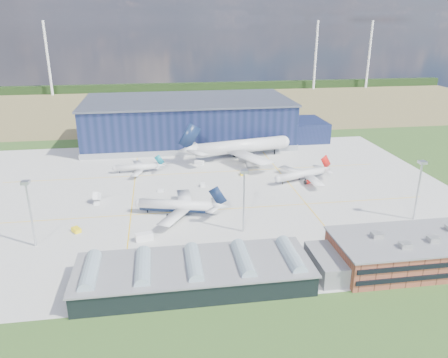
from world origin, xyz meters
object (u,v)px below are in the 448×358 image
gse_cart_b (161,191)px  airstair (97,198)px  airliner_regional (136,164)px  car_a (340,249)px  gse_tug_b (335,235)px  light_mast_east (419,181)px  light_mast_center (244,191)px  airliner_red (301,171)px  ops_building (409,252)px  gse_cart_a (203,185)px  hangar (192,123)px  gse_van_c (287,248)px  airliner_widebody (241,140)px  gse_van_b (199,163)px  gse_tug_a (76,230)px  car_b (396,244)px  airliner_navy (176,200)px  light_mast_west (29,203)px  gse_tug_c (243,174)px  gse_van_a (144,237)px

gse_cart_b → airstair: size_ratio=0.53×
airliner_regional → car_a: 111.22m
car_a → gse_tug_b: bearing=-24.5°
light_mast_east → gse_tug_b: 38.70m
light_mast_center → airstair: light_mast_center is taller
airliner_red → gse_cart_b: airliner_red is taller
ops_building → light_mast_center: light_mast_center is taller
gse_cart_a → hangar: bearing=92.5°
airliner_red → gse_van_c: bearing=49.7°
airliner_widebody → gse_tug_b: airliner_widebody is taller
gse_van_b → light_mast_east: bearing=-107.2°
light_mast_center → gse_van_c: bearing=-54.5°
airliner_regional → gse_tug_a: 64.38m
ops_building → airliner_red: (-8.89, 76.02, 0.45)m
airliner_regional → gse_van_b: (31.62, 7.90, -3.16)m
car_a → car_b: bearing=-102.1°
airliner_navy → airliner_widebody: airliner_widebody is taller
ops_building → gse_cart_b: (-73.26, 72.58, -4.22)m
gse_cart_b → light_mast_east: bearing=-103.8°
airliner_red → airstair: 91.00m
ops_building → gse_van_b: ops_building is taller
airliner_regional → airliner_red: bearing=162.8°
hangar → gse_cart_a: size_ratio=45.56×
light_mast_center → airstair: bearing=147.1°
airliner_regional → light_mast_west: bearing=66.8°
car_a → airliner_widebody: bearing=-4.9°
hangar → airstair: bearing=-117.6°
gse_tug_c → airliner_red: bearing=-26.8°
hangar → gse_tug_b: bearing=-74.3°
hangar → airstair: size_ratio=28.86×
light_mast_center → airliner_red: 59.38m
gse_van_a → car_a: size_ratio=1.76×
airliner_regional → gse_van_a: bearing=94.4°
gse_cart_a → airstair: 46.16m
gse_van_a → car_a: bearing=-116.8°
light_mast_west → light_mast_east: bearing=0.0°
airliner_red → car_b: 65.29m
airliner_navy → airliner_widebody: (37.99, 67.00, 4.57)m
airliner_widebody → gse_van_a: airliner_widebody is taller
light_mast_east → gse_van_a: light_mast_east is taller
airliner_red → airliner_regional: airliner_red is taller
ops_building → gse_van_a: bearing=160.2°
gse_tug_b → airstair: 95.30m
airliner_widebody → car_b: (32.71, -103.00, -9.91)m
light_mast_center → car_a: size_ratio=6.83×
airliner_regional → gse_tug_c: size_ratio=7.89×
ops_building → airstair: size_ratio=9.16×
light_mast_center → car_a: 36.76m
gse_tug_b → gse_tug_c: (-19.21, 67.76, 0.04)m
gse_van_a → gse_cart_b: (6.23, 43.91, -0.71)m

